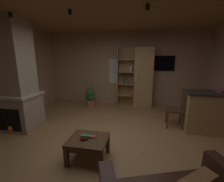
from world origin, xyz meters
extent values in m
cube|color=#A37A4C|center=(0.00, 0.00, -0.01)|extent=(5.86, 5.65, 0.02)
cube|color=tan|center=(0.00, 2.85, 1.35)|extent=(5.98, 0.06, 2.71)
cube|color=#8E6B47|center=(0.00, 0.00, 2.72)|extent=(5.86, 5.65, 0.02)
cube|color=white|center=(-0.27, 2.82, 1.28)|extent=(0.58, 0.01, 0.91)
cube|color=tan|center=(-2.38, 0.28, 0.43)|extent=(0.86, 0.73, 0.85)
cube|color=tan|center=(-2.38, 0.28, 1.78)|extent=(0.73, 0.62, 1.86)
cube|color=beige|center=(-2.38, 0.28, 0.88)|extent=(0.94, 0.81, 0.06)
cube|color=black|center=(-2.38, -0.05, 0.36)|extent=(0.60, 0.08, 0.55)
sphere|color=orange|center=(-2.38, -0.06, 0.14)|extent=(0.14, 0.14, 0.14)
cube|color=tan|center=(0.73, 2.57, 1.07)|extent=(0.65, 0.38, 2.14)
cube|color=tan|center=(0.11, 2.75, 1.07)|extent=(0.60, 0.02, 2.14)
cube|color=tan|center=(-0.18, 2.57, 1.07)|extent=(0.02, 0.38, 2.14)
sphere|color=black|center=(0.57, 2.37, 1.18)|extent=(0.04, 0.04, 0.04)
cube|color=tan|center=(0.11, 2.57, 0.01)|extent=(0.60, 0.38, 0.02)
cube|color=tan|center=(0.11, 2.57, 0.43)|extent=(0.60, 0.38, 0.02)
cube|color=tan|center=(0.11, 2.57, 0.86)|extent=(0.60, 0.38, 0.02)
cube|color=tan|center=(0.11, 2.57, 1.28)|extent=(0.60, 0.38, 0.02)
cube|color=tan|center=(0.11, 2.57, 1.71)|extent=(0.60, 0.38, 0.02)
cube|color=#387247|center=(0.18, 2.52, 0.97)|extent=(0.03, 0.23, 0.21)
cube|color=#2D4C8C|center=(0.04, 2.52, 0.98)|extent=(0.04, 0.23, 0.23)
cube|color=beige|center=(0.29, 2.52, 1.39)|extent=(0.05, 0.23, 0.20)
sphere|color=beige|center=(0.09, 2.57, 0.91)|extent=(0.10, 0.10, 0.10)
cube|color=tan|center=(2.48, 0.96, 0.48)|extent=(1.48, 0.57, 0.96)
cube|color=#2D2826|center=(2.48, 0.96, 0.98)|extent=(1.54, 0.63, 0.04)
cube|color=#995972|center=(2.43, 0.96, 1.05)|extent=(0.15, 0.15, 0.11)
cube|color=#4C331E|center=(-0.24, -0.60, 0.38)|extent=(0.68, 0.58, 0.05)
cube|color=#4C331E|center=(-0.24, -0.60, 0.31)|extent=(0.61, 0.52, 0.08)
cube|color=#4C331E|center=(-0.54, -0.85, 0.18)|extent=(0.07, 0.07, 0.35)
cube|color=#4C331E|center=(0.06, -0.85, 0.18)|extent=(0.07, 0.07, 0.35)
cube|color=#4C331E|center=(-0.54, -0.35, 0.18)|extent=(0.07, 0.07, 0.35)
cube|color=#4C331E|center=(0.06, -0.35, 0.18)|extent=(0.07, 0.07, 0.35)
cube|color=brown|center=(-0.18, -0.55, 0.42)|extent=(0.13, 0.09, 0.03)
cube|color=#B22D2D|center=(-0.31, -0.65, 0.44)|extent=(0.12, 0.12, 0.03)
cube|color=#387247|center=(-0.29, -0.62, 0.47)|extent=(0.15, 0.10, 0.02)
cube|color=#4C331E|center=(1.54, 1.06, 0.46)|extent=(0.45, 0.45, 0.04)
cube|color=#4C331E|center=(1.73, 1.05, 0.70)|extent=(0.07, 0.40, 0.44)
cylinder|color=#4C331E|center=(1.38, 1.26, 0.23)|extent=(0.04, 0.04, 0.46)
cylinder|color=#4C331E|center=(1.35, 0.90, 0.23)|extent=(0.04, 0.04, 0.46)
cylinder|color=#4C331E|center=(1.74, 1.23, 0.23)|extent=(0.04, 0.04, 0.46)
cylinder|color=#4C331E|center=(1.71, 0.87, 0.23)|extent=(0.04, 0.04, 0.46)
cylinder|color=#B77051|center=(-1.16, 2.25, 0.12)|extent=(0.33, 0.33, 0.24)
sphere|color=#2D6B33|center=(-1.17, 2.27, 0.37)|extent=(0.34, 0.34, 0.34)
sphere|color=#2D6B33|center=(-1.16, 2.21, 0.55)|extent=(0.32, 0.32, 0.32)
cube|color=black|center=(1.32, 2.79, 1.59)|extent=(0.94, 0.05, 0.53)
cube|color=black|center=(1.32, 2.77, 1.59)|extent=(0.90, 0.01, 0.49)
cylinder|color=black|center=(-2.01, -0.01, 2.64)|extent=(0.07, 0.07, 0.09)
cylinder|color=black|center=(-0.75, 0.04, 2.64)|extent=(0.07, 0.07, 0.09)
cylinder|color=black|center=(0.70, 0.02, 2.64)|extent=(0.07, 0.07, 0.09)
camera|label=1|loc=(0.61, -2.85, 1.80)|focal=23.95mm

